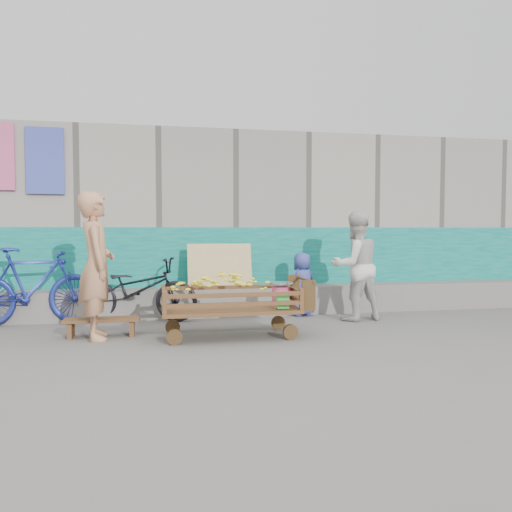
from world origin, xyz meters
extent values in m
plane|color=#605D58|center=(0.00, 0.00, 0.00)|extent=(80.00, 80.00, 0.00)
cube|color=gray|center=(0.00, 4.10, 1.50)|extent=(12.00, 3.00, 3.00)
cube|color=#016865|center=(0.00, 2.58, 0.70)|extent=(12.00, 0.03, 1.40)
cube|color=#65625E|center=(0.00, 2.35, 0.23)|extent=(12.00, 0.50, 0.45)
cube|color=tan|center=(0.30, 2.22, 0.80)|extent=(1.00, 0.19, 0.68)
cube|color=#3F4DAC|center=(-2.30, 2.56, 2.40)|extent=(0.55, 0.03, 1.00)
cube|color=#542A1A|center=(0.24, 0.73, 0.35)|extent=(1.70, 0.85, 0.05)
cylinder|color=#382113|center=(-0.47, 0.42, 0.09)|extent=(0.19, 0.06, 0.19)
cube|color=#542A1A|center=(-0.59, 0.33, 0.51)|extent=(0.05, 0.05, 0.26)
cylinder|color=#382113|center=(-0.47, 1.04, 0.09)|extent=(0.19, 0.06, 0.19)
cube|color=#542A1A|center=(-0.59, 1.13, 0.51)|extent=(0.05, 0.05, 0.26)
cylinder|color=#382113|center=(0.95, 0.42, 0.09)|extent=(0.19, 0.06, 0.19)
cube|color=#542A1A|center=(1.06, 0.33, 0.51)|extent=(0.05, 0.05, 0.26)
cylinder|color=#382113|center=(0.95, 1.04, 0.09)|extent=(0.19, 0.06, 0.19)
cube|color=#542A1A|center=(1.06, 1.13, 0.51)|extent=(0.05, 0.05, 0.26)
cube|color=#542A1A|center=(0.24, 0.33, 0.47)|extent=(1.65, 0.04, 0.05)
cube|color=#542A1A|center=(0.24, 0.33, 0.59)|extent=(1.65, 0.04, 0.05)
cube|color=#542A1A|center=(0.24, 1.13, 0.47)|extent=(1.65, 0.04, 0.05)
cube|color=#542A1A|center=(0.24, 1.13, 0.59)|extent=(1.65, 0.04, 0.05)
cube|color=#542A1A|center=(-0.59, 0.73, 0.47)|extent=(0.04, 0.79, 0.05)
cube|color=#542A1A|center=(-0.59, 0.73, 0.59)|extent=(0.04, 0.79, 0.05)
cube|color=#542A1A|center=(1.06, 0.73, 0.47)|extent=(0.04, 0.79, 0.05)
cube|color=#542A1A|center=(1.06, 0.73, 0.59)|extent=(0.04, 0.79, 0.05)
cylinder|color=#382113|center=(1.23, 0.73, 0.71)|extent=(0.04, 0.76, 0.04)
cube|color=#382113|center=(1.17, 1.08, 0.55)|extent=(0.17, 0.04, 0.38)
cube|color=#382113|center=(1.17, 0.38, 0.55)|extent=(0.17, 0.04, 0.38)
ellipsoid|color=#FFFD3D|center=(0.14, 0.73, 0.59)|extent=(1.23, 0.66, 0.42)
cylinder|color=#F5428A|center=(0.90, 0.73, 0.50)|extent=(0.23, 0.23, 0.25)
cylinder|color=silver|center=(0.90, 0.73, 0.63)|extent=(0.03, 0.03, 0.06)
cylinder|color=silver|center=(0.90, 0.73, 0.67)|extent=(0.32, 0.32, 0.02)
cube|color=green|center=(0.85, 0.46, 0.49)|extent=(0.15, 0.11, 0.21)
cube|color=#542A1A|center=(-1.36, 1.07, 0.22)|extent=(0.94, 0.28, 0.04)
cube|color=#542A1A|center=(-1.74, 1.07, 0.09)|extent=(0.06, 0.26, 0.19)
cube|color=#542A1A|center=(-0.99, 1.07, 0.09)|extent=(0.06, 0.26, 0.19)
imported|color=tan|center=(-1.40, 0.95, 0.91)|extent=(0.53, 0.72, 1.83)
imported|color=silver|center=(2.26, 1.53, 0.82)|extent=(0.88, 0.73, 1.64)
imported|color=#3B4595|center=(1.59, 2.05, 0.50)|extent=(0.56, 0.44, 1.00)
imported|color=black|center=(-0.96, 2.05, 0.47)|extent=(1.90, 1.03, 0.95)
imported|color=navy|center=(-2.40, 2.05, 0.56)|extent=(1.89, 0.69, 1.11)
camera|label=1|loc=(-0.68, -5.49, 1.36)|focal=35.00mm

